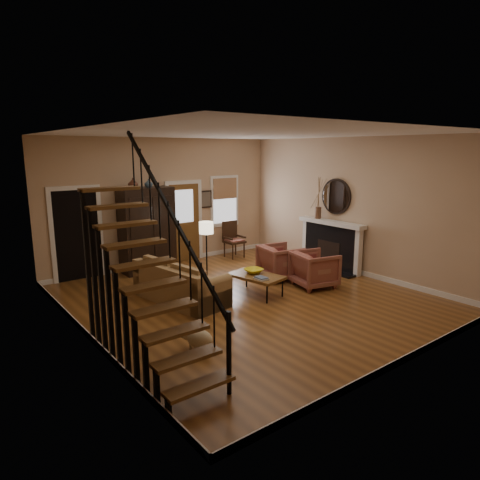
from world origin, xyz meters
TOP-DOWN VIEW (x-y plane):
  - room at (-0.41, 1.76)m, footprint 7.00×7.33m
  - staircase at (-2.78, -1.30)m, footprint 0.94×2.80m
  - fireplace at (3.13, 0.50)m, footprint 0.33×1.95m
  - armoire at (-0.70, 3.15)m, footprint 1.30×0.60m
  - vase_a at (-1.05, 3.05)m, footprint 0.24×0.24m
  - vase_b at (-0.65, 3.05)m, footprint 0.20×0.20m
  - sofa at (-1.15, 0.72)m, footprint 1.21×2.17m
  - coffee_table at (0.29, 0.08)m, footprint 0.87×1.23m
  - bowl at (0.34, 0.23)m, footprint 0.38×0.38m
  - books at (0.17, -0.22)m, footprint 0.21×0.28m
  - armchair_left at (1.67, -0.27)m, footprint 1.04×1.03m
  - armchair_right at (1.50, 0.64)m, footprint 1.03×1.01m
  - floor_lamp at (-0.04, 1.47)m, footprint 0.33×0.33m
  - side_chair at (1.85, 2.95)m, footprint 0.54×0.54m
  - dog at (-2.04, -1.39)m, footprint 0.46×0.56m

SIDE VIEW (x-z plane):
  - dog at x=-2.04m, z-range 0.00..0.35m
  - coffee_table at x=0.29m, z-range 0.00..0.43m
  - sofa at x=-1.15m, z-range 0.00..0.76m
  - armchair_left at x=1.67m, z-range 0.00..0.80m
  - armchair_right at x=1.50m, z-range 0.00..0.81m
  - books at x=0.17m, z-range 0.43..0.48m
  - bowl at x=0.34m, z-range 0.43..0.53m
  - side_chair at x=1.85m, z-range 0.00..1.02m
  - floor_lamp at x=-0.04m, z-range 0.00..1.41m
  - fireplace at x=3.13m, z-range -0.41..1.89m
  - armoire at x=-0.70m, z-range 0.00..2.10m
  - room at x=-0.41m, z-range -0.14..3.16m
  - staircase at x=-2.78m, z-range 0.00..3.20m
  - vase_b at x=-0.65m, z-range 2.10..2.31m
  - vase_a at x=-1.05m, z-range 2.10..2.35m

